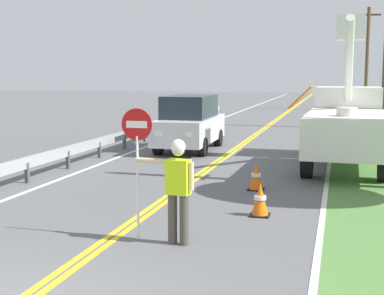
{
  "coord_description": "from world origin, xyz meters",
  "views": [
    {
      "loc": [
        3.86,
        -5.45,
        2.92
      ],
      "look_at": [
        0.54,
        6.75,
        1.2
      ],
      "focal_mm": 50.83,
      "sensor_mm": 36.0,
      "label": 1
    }
  ],
  "objects_px": {
    "stop_sign_paddle": "(137,144)",
    "utility_pole_far": "(367,57)",
    "flagger_worker": "(178,185)",
    "utility_bucket_truck": "(347,122)",
    "traffic_cone_lead": "(260,200)",
    "traffic_cone_mid": "(256,177)",
    "oncoming_suv_nearest": "(190,123)"
  },
  "relations": [
    {
      "from": "utility_pole_far",
      "to": "traffic_cone_lead",
      "type": "bearing_deg",
      "value": -95.72
    },
    {
      "from": "traffic_cone_mid",
      "to": "oncoming_suv_nearest",
      "type": "bearing_deg",
      "value": 118.48
    },
    {
      "from": "oncoming_suv_nearest",
      "to": "traffic_cone_lead",
      "type": "height_order",
      "value": "oncoming_suv_nearest"
    },
    {
      "from": "flagger_worker",
      "to": "stop_sign_paddle",
      "type": "bearing_deg",
      "value": 173.1
    },
    {
      "from": "flagger_worker",
      "to": "traffic_cone_lead",
      "type": "relative_size",
      "value": 2.61
    },
    {
      "from": "flagger_worker",
      "to": "utility_pole_far",
      "type": "height_order",
      "value": "utility_pole_far"
    },
    {
      "from": "utility_pole_far",
      "to": "traffic_cone_mid",
      "type": "height_order",
      "value": "utility_pole_far"
    },
    {
      "from": "flagger_worker",
      "to": "oncoming_suv_nearest",
      "type": "relative_size",
      "value": 0.39
    },
    {
      "from": "stop_sign_paddle",
      "to": "utility_bucket_truck",
      "type": "relative_size",
      "value": 0.34
    },
    {
      "from": "oncoming_suv_nearest",
      "to": "traffic_cone_mid",
      "type": "bearing_deg",
      "value": -61.52
    },
    {
      "from": "oncoming_suv_nearest",
      "to": "traffic_cone_mid",
      "type": "relative_size",
      "value": 6.63
    },
    {
      "from": "utility_pole_far",
      "to": "stop_sign_paddle",
      "type": "bearing_deg",
      "value": -98.25
    },
    {
      "from": "utility_bucket_truck",
      "to": "traffic_cone_mid",
      "type": "xyz_separation_m",
      "value": [
        -2.22,
        -4.57,
        -1.06
      ]
    },
    {
      "from": "utility_bucket_truck",
      "to": "utility_pole_far",
      "type": "distance_m",
      "value": 27.8
    },
    {
      "from": "flagger_worker",
      "to": "utility_pole_far",
      "type": "distance_m",
      "value": 37.33
    },
    {
      "from": "oncoming_suv_nearest",
      "to": "traffic_cone_lead",
      "type": "relative_size",
      "value": 6.63
    },
    {
      "from": "stop_sign_paddle",
      "to": "utility_bucket_truck",
      "type": "xyz_separation_m",
      "value": [
        3.63,
        9.22,
        -0.32
      ]
    },
    {
      "from": "oncoming_suv_nearest",
      "to": "flagger_worker",
      "type": "bearing_deg",
      "value": -75.55
    },
    {
      "from": "stop_sign_paddle",
      "to": "utility_bucket_truck",
      "type": "height_order",
      "value": "utility_bucket_truck"
    },
    {
      "from": "flagger_worker",
      "to": "utility_bucket_truck",
      "type": "relative_size",
      "value": 0.27
    },
    {
      "from": "traffic_cone_mid",
      "to": "stop_sign_paddle",
      "type": "bearing_deg",
      "value": -106.84
    },
    {
      "from": "utility_pole_far",
      "to": "oncoming_suv_nearest",
      "type": "bearing_deg",
      "value": -106.27
    },
    {
      "from": "flagger_worker",
      "to": "stop_sign_paddle",
      "type": "height_order",
      "value": "stop_sign_paddle"
    },
    {
      "from": "oncoming_suv_nearest",
      "to": "utility_bucket_truck",
      "type": "bearing_deg",
      "value": -18.84
    },
    {
      "from": "stop_sign_paddle",
      "to": "traffic_cone_lead",
      "type": "relative_size",
      "value": 3.33
    },
    {
      "from": "utility_pole_far",
      "to": "traffic_cone_lead",
      "type": "height_order",
      "value": "utility_pole_far"
    },
    {
      "from": "stop_sign_paddle",
      "to": "utility_pole_far",
      "type": "relative_size",
      "value": 0.29
    },
    {
      "from": "traffic_cone_lead",
      "to": "oncoming_suv_nearest",
      "type": "bearing_deg",
      "value": 113.93
    },
    {
      "from": "stop_sign_paddle",
      "to": "traffic_cone_mid",
      "type": "relative_size",
      "value": 3.33
    },
    {
      "from": "traffic_cone_lead",
      "to": "traffic_cone_mid",
      "type": "relative_size",
      "value": 1.0
    },
    {
      "from": "flagger_worker",
      "to": "traffic_cone_mid",
      "type": "distance_m",
      "value": 4.83
    },
    {
      "from": "flagger_worker",
      "to": "oncoming_suv_nearest",
      "type": "distance_m",
      "value": 11.65
    }
  ]
}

